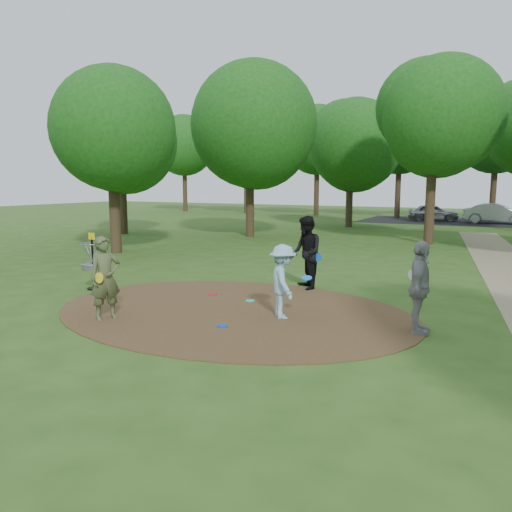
% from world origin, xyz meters
% --- Properties ---
extents(ground, '(100.00, 100.00, 0.00)m').
position_xyz_m(ground, '(0.00, 0.00, 0.00)').
color(ground, '#2D5119').
rests_on(ground, ground).
extents(dirt_clearing, '(8.40, 8.40, 0.02)m').
position_xyz_m(dirt_clearing, '(0.00, 0.00, 0.01)').
color(dirt_clearing, '#47301C').
rests_on(dirt_clearing, ground).
extents(parking_lot, '(14.00, 8.00, 0.01)m').
position_xyz_m(parking_lot, '(2.00, 30.00, 0.00)').
color(parking_lot, black).
rests_on(parking_lot, ground).
extents(player_observer_with_disc, '(0.67, 0.77, 1.77)m').
position_xyz_m(player_observer_with_disc, '(-2.02, -1.79, 0.88)').
color(player_observer_with_disc, '#4C5933').
rests_on(player_observer_with_disc, ground).
extents(player_throwing_with_disc, '(1.24, 1.17, 1.59)m').
position_xyz_m(player_throwing_with_disc, '(1.26, 0.01, 0.79)').
color(player_throwing_with_disc, '#92C6DA').
rests_on(player_throwing_with_disc, ground).
extents(player_walking_with_disc, '(1.19, 1.23, 1.99)m').
position_xyz_m(player_walking_with_disc, '(0.60, 2.98, 1.00)').
color(player_walking_with_disc, black).
rests_on(player_walking_with_disc, ground).
extents(player_waiting_with_disc, '(0.52, 1.08, 1.79)m').
position_xyz_m(player_waiting_with_disc, '(4.02, 0.20, 0.90)').
color(player_waiting_with_disc, gray).
rests_on(player_waiting_with_disc, ground).
extents(disc_ground_cyan, '(0.22, 0.22, 0.02)m').
position_xyz_m(disc_ground_cyan, '(-0.04, 0.97, 0.03)').
color(disc_ground_cyan, '#1BCDD8').
rests_on(disc_ground_cyan, dirt_clearing).
extents(disc_ground_blue, '(0.22, 0.22, 0.02)m').
position_xyz_m(disc_ground_blue, '(0.48, -1.20, 0.03)').
color(disc_ground_blue, '#0B40C0').
rests_on(disc_ground_blue, dirt_clearing).
extents(disc_ground_red, '(0.22, 0.22, 0.02)m').
position_xyz_m(disc_ground_red, '(-1.23, 1.14, 0.03)').
color(disc_ground_red, red).
rests_on(disc_ground_red, dirt_clearing).
extents(car_left, '(3.87, 2.15, 1.24)m').
position_xyz_m(car_left, '(0.06, 30.16, 0.62)').
color(car_left, '#999AA0').
rests_on(car_left, ground).
extents(car_right, '(4.34, 1.61, 1.42)m').
position_xyz_m(car_right, '(4.41, 29.40, 0.71)').
color(car_right, '#999DA0').
rests_on(car_right, ground).
extents(disc_golf_basket, '(0.63, 0.63, 1.54)m').
position_xyz_m(disc_golf_basket, '(-4.50, 0.30, 0.87)').
color(disc_golf_basket, black).
rests_on(disc_golf_basket, ground).
extents(tree_ring, '(37.22, 45.32, 8.81)m').
position_xyz_m(tree_ring, '(2.58, 9.44, 5.24)').
color(tree_ring, '#332316').
rests_on(tree_ring, ground).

